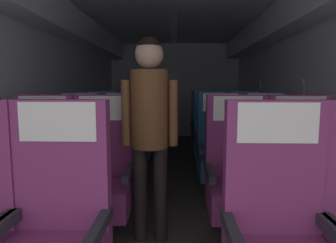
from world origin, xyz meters
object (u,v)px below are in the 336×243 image
at_px(seat_a_right_window, 279,241).
at_px(seat_c_left_window, 79,152).
at_px(seat_d_right_aisle, 246,138).
at_px(seat_d_right_window, 212,138).
at_px(flight_attendant, 150,118).
at_px(seat_c_right_window, 221,153).
at_px(seat_e_right_window, 206,129).
at_px(seat_d_left_window, 101,137).
at_px(seat_b_right_window, 238,179).
at_px(seat_e_right_aisle, 233,129).
at_px(seat_b_left_aisle, 102,177).
at_px(seat_b_right_aisle, 302,180).
at_px(seat_e_left_window, 114,128).
at_px(seat_b_left_window, 41,177).
at_px(seat_a_left_aisle, 55,236).
at_px(seat_c_left_aisle, 123,152).
at_px(seat_d_left_aisle, 135,138).
at_px(seat_c_right_aisle, 266,153).
at_px(seat_e_left_aisle, 143,128).

bearing_deg(seat_a_right_window, seat_c_left_window, 130.76).
height_order(seat_d_right_aisle, seat_d_right_window, same).
bearing_deg(seat_a_right_window, flight_attendant, 128.96).
height_order(seat_c_right_window, seat_e_right_window, same).
height_order(seat_a_right_window, seat_c_right_window, same).
bearing_deg(flight_attendant, seat_d_left_window, -70.48).
distance_m(seat_b_right_window, seat_e_right_aisle, 2.82).
bearing_deg(seat_c_left_window, seat_b_left_aisle, -61.29).
distance_m(seat_b_right_aisle, seat_e_right_aisle, 2.80).
height_order(seat_b_right_window, seat_e_right_aisle, same).
bearing_deg(seat_e_left_window, seat_b_left_window, -89.94).
bearing_deg(seat_a_left_aisle, seat_c_left_window, 105.29).
bearing_deg(seat_e_left_window, seat_d_right_window, -30.53).
xyz_separation_m(seat_b_right_aisle, seat_c_left_aisle, (-1.59, 0.94, 0.00)).
bearing_deg(seat_a_right_window, seat_b_left_aisle, 139.39).
relative_size(seat_b_right_aisle, seat_d_left_aisle, 1.00).
height_order(seat_b_left_aisle, seat_e_left_window, same).
xyz_separation_m(seat_c_right_window, seat_d_left_window, (-1.58, 0.94, 0.00)).
xyz_separation_m(seat_b_right_aisle, seat_e_left_window, (-2.09, 2.80, 0.00)).
bearing_deg(seat_a_left_aisle, seat_d_left_aisle, 90.16).
distance_m(seat_b_left_window, seat_e_right_window, 3.23).
height_order(seat_e_right_aisle, seat_e_right_window, same).
relative_size(seat_a_right_window, seat_c_right_aisle, 1.00).
relative_size(seat_a_left_aisle, seat_c_left_window, 1.00).
height_order(seat_c_left_aisle, seat_e_left_aisle, same).
distance_m(seat_a_left_aisle, seat_e_right_window, 3.88).
xyz_separation_m(seat_b_right_window, seat_e_right_window, (0.01, 2.78, 0.00)).
distance_m(seat_c_right_window, seat_d_right_window, 0.92).
bearing_deg(seat_d_right_aisle, seat_e_left_window, 156.08).
bearing_deg(seat_d_left_window, seat_d_left_aisle, -0.10).
relative_size(seat_e_right_aisle, seat_e_right_window, 1.00).
bearing_deg(seat_c_left_aisle, seat_c_right_window, -0.57).
relative_size(seat_b_left_aisle, seat_c_left_window, 1.00).
height_order(seat_c_right_window, seat_e_right_aisle, same).
xyz_separation_m(seat_d_left_aisle, seat_e_left_window, (-0.50, 0.93, 0.00)).
bearing_deg(seat_a_left_aisle, seat_c_right_aisle, 49.21).
bearing_deg(seat_d_right_aisle, seat_c_left_aisle, -149.65).
distance_m(seat_c_right_aisle, seat_e_left_window, 2.80).
xyz_separation_m(seat_c_left_aisle, seat_c_right_window, (1.10, -0.01, 0.00)).
distance_m(seat_c_left_window, seat_d_left_aisle, 1.06).
xyz_separation_m(seat_c_right_aisle, flight_attendant, (-1.19, -0.98, 0.49)).
xyz_separation_m(seat_d_left_window, seat_e_right_aisle, (2.08, 0.92, 0.00)).
height_order(seat_c_left_aisle, seat_c_right_aisle, same).
bearing_deg(seat_a_right_window, seat_d_left_aisle, 111.52).
height_order(seat_e_right_aisle, flight_attendant, flight_attendant).
distance_m(seat_c_left_window, seat_c_left_aisle, 0.50).
height_order(seat_c_right_window, seat_e_left_aisle, same).
height_order(seat_b_right_window, seat_d_right_window, same).
bearing_deg(seat_a_right_window, seat_c_right_aisle, 75.16).
height_order(seat_b_right_window, seat_d_left_window, same).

